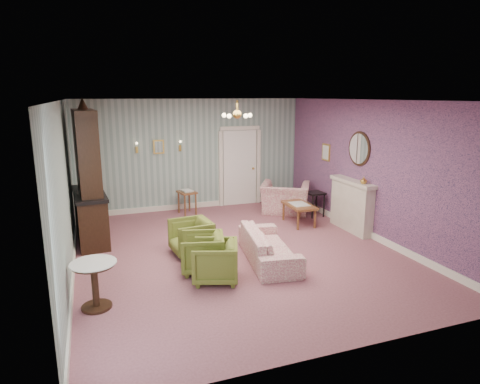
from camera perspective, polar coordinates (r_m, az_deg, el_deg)
name	(u,v)px	position (r m, az deg, el deg)	size (l,w,h in m)	color
floor	(237,252)	(8.25, -0.36, -8.17)	(7.00, 7.00, 0.00)	#945662
ceiling	(237,100)	(7.69, -0.40, 12.41)	(7.00, 7.00, 0.00)	white
wall_back	(193,155)	(11.16, -6.43, 5.07)	(6.00, 6.00, 0.00)	gray
wall_front	(343,238)	(4.80, 13.82, -6.06)	(6.00, 6.00, 0.00)	gray
wall_left	(65,191)	(7.42, -22.77, 0.06)	(7.00, 7.00, 0.00)	gray
wall_right	(371,170)	(9.27, 17.41, 2.92)	(7.00, 7.00, 0.00)	gray
wall_right_floral	(370,170)	(9.26, 17.33, 2.91)	(7.00, 7.00, 0.00)	#BC5E8B
door	(240,166)	(11.54, -0.04, 3.57)	(1.12, 0.12, 2.16)	white
olive_chair_a	(215,260)	(6.93, -3.44, -9.18)	(0.72, 0.67, 0.74)	olive
olive_chair_b	(202,251)	(7.31, -5.17, -8.00)	(0.72, 0.67, 0.74)	olive
olive_chair_c	(191,235)	(8.09, -6.71, -5.89)	(0.72, 0.68, 0.74)	olive
sofa_chintz	(269,241)	(7.75, 3.94, -6.62)	(1.96, 0.57, 0.77)	#A7435B
wingback_chair	(285,193)	(10.84, 6.20, -0.15)	(1.20, 0.78, 1.04)	#A7435B
dresser	(87,173)	(9.04, -20.13, 2.41)	(0.60, 1.73, 2.88)	black
fireplace	(352,205)	(9.68, 14.98, -1.78)	(0.30, 1.40, 1.16)	beige
mantel_vase	(364,180)	(9.21, 16.52, 1.55)	(0.15, 0.15, 0.15)	gold
oval_mirror	(359,149)	(9.50, 15.93, 5.70)	(0.04, 0.76, 0.84)	white
framed_print	(326,152)	(10.66, 11.66, 5.32)	(0.04, 0.34, 0.42)	gold
coffee_table	(299,214)	(9.99, 8.03, -2.98)	(0.53, 0.96, 0.49)	brown
side_table_black	(315,204)	(10.66, 10.14, -1.66)	(0.42, 0.42, 0.63)	black
pedestal_table	(95,285)	(6.43, -19.17, -11.92)	(0.65, 0.65, 0.70)	black
nesting_table	(187,202)	(10.80, -7.23, -1.32)	(0.39, 0.50, 0.65)	brown
gilt_mirror_back	(159,147)	(10.91, -11.03, 6.06)	(0.28, 0.06, 0.36)	gold
sconce_left	(137,148)	(10.82, -13.90, 5.86)	(0.16, 0.12, 0.30)	gold
sconce_right	(180,146)	(10.99, -8.17, 6.22)	(0.16, 0.12, 0.30)	gold
chandelier	(237,115)	(7.70, -0.39, 10.40)	(0.56, 0.56, 0.36)	gold
burgundy_cushion	(286,196)	(10.70, 6.31, -0.56)	(0.38, 0.10, 0.38)	maroon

